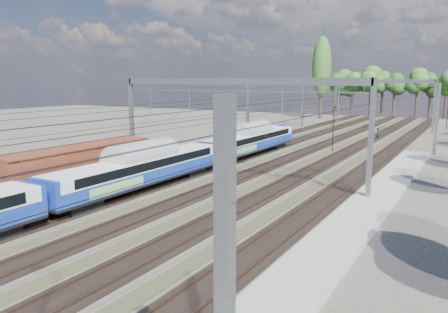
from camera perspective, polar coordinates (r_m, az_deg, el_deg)
The scene contains 10 objects.
track_bed at distance 51.63m, azimuth 9.33°, elevation 0.06°, with size 21.00×130.00×0.34m.
platform at distance 24.90m, azimuth 14.33°, elevation -10.68°, with size 3.00×70.00×0.30m, color gray.
catenary at distance 58.08m, azimuth 12.58°, elevation 7.29°, with size 25.65×130.00×9.00m.
tree_belt at distance 98.87m, azimuth 23.03°, elevation 8.91°, with size 39.57×100.29×12.07m.
poplar at distance 105.76m, azimuth 12.64°, elevation 11.30°, with size 4.40×4.40×19.04m.
emu_train at distance 34.73m, azimuth -11.07°, elevation -0.99°, with size 2.71×57.47×3.97m.
freight_boxcar at distance 36.56m, azimuth -18.42°, elevation -1.06°, with size 2.85×13.73×3.54m.
worker at distance 69.12m, azimuth 19.48°, elevation 2.76°, with size 0.66×0.43×1.82m, color black.
signal_near at distance 55.89m, azimuth 14.11°, elevation 4.38°, with size 0.38×0.35×5.89m.
signal_far at distance 90.12m, azimuth 27.21°, elevation 5.53°, with size 0.39×0.36×5.80m.
Camera 1 is at (18.20, -2.53, 8.75)m, focal length 35.00 mm.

